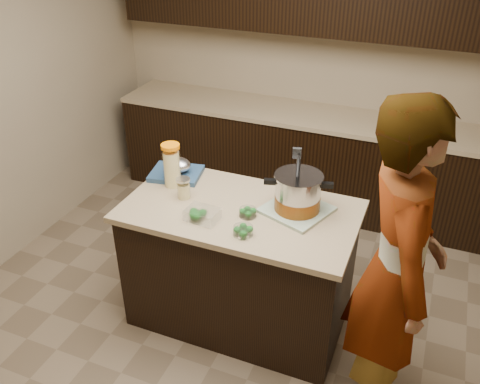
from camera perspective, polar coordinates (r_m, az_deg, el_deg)
The scene contains 13 objects.
ground_plane at distance 3.72m, azimuth 0.00°, elevation -13.65°, with size 4.00×4.00×0.00m, color brown.
room_shell at distance 2.81m, azimuth 0.00°, elevation 12.31°, with size 4.04×4.04×2.72m.
back_cabinets at distance 4.63m, azimuth 8.26°, elevation 9.35°, with size 3.60×0.63×2.33m.
island at distance 3.42m, azimuth 0.00°, elevation -8.21°, with size 1.46×0.81×0.90m.
dish_towel at distance 3.15m, azimuth 6.38°, elevation -1.98°, with size 0.36×0.36×0.02m, color #4F7551.
stock_pot at distance 3.09m, azimuth 6.50°, elevation -0.30°, with size 0.41×0.36×0.42m.
lemonade_pitcher at distance 3.37m, azimuth -7.66°, elevation 2.81°, with size 0.16×0.16×0.30m.
mason_jar at distance 3.26m, azimuth -6.35°, elevation 0.37°, with size 0.09×0.09×0.15m.
broccoli_tub_left at distance 3.07m, azimuth 0.89°, elevation -2.36°, with size 0.12×0.12×0.05m.
broccoli_tub_right at distance 2.91m, azimuth 0.36°, elevation -4.42°, with size 0.12×0.12×0.05m.
broccoli_tub_rect at distance 3.05m, azimuth -4.23°, elevation -2.58°, with size 0.20×0.15×0.07m.
blue_tray at distance 3.53m, azimuth -7.07°, elevation 2.44°, with size 0.38×0.33×0.13m.
person at distance 2.71m, azimuth 17.08°, elevation -8.59°, with size 0.69×0.45×1.89m, color gray.
Camera 1 is at (1.00, -2.47, 2.60)m, focal length 38.00 mm.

